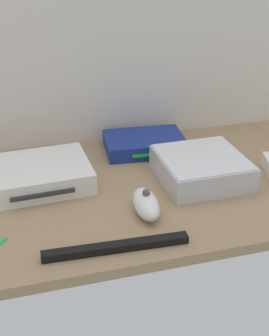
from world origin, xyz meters
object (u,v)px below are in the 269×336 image
(game_console, at_px, (37,175))
(sensor_bar, at_px, (116,247))
(network_router, at_px, (144,143))
(remote_nunchuk, at_px, (146,204))
(mini_computer, at_px, (202,168))

(game_console, height_order, sensor_bar, game_console)
(network_router, distance_m, remote_nunchuk, 0.27)
(game_console, height_order, remote_nunchuk, remote_nunchuk)
(mini_computer, bearing_deg, sensor_bar, -140.57)
(remote_nunchuk, bearing_deg, game_console, 141.17)
(mini_computer, height_order, sensor_bar, mini_computer)
(mini_computer, bearing_deg, game_console, 168.27)
(mini_computer, xyz_separation_m, sensor_bar, (-0.22, -0.18, -0.02))
(network_router, relative_size, sensor_bar, 0.79)
(game_console, xyz_separation_m, remote_nunchuk, (0.18, -0.16, -0.00))
(game_console, height_order, network_router, game_console)
(game_console, bearing_deg, remote_nunchuk, -44.57)
(game_console, relative_size, sensor_bar, 0.91)
(network_router, relative_size, remote_nunchuk, 1.85)
(mini_computer, bearing_deg, network_router, 113.75)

